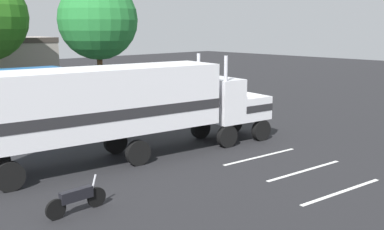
# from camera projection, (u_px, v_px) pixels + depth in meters

# --- Properties ---
(ground_plane) EXTENTS (120.00, 120.00, 0.00)m
(ground_plane) POSITION_uv_depth(u_px,v_px,m) (227.00, 137.00, 23.79)
(ground_plane) COLOR #232326
(lane_stripe_near) EXTENTS (4.38, 0.72, 0.01)m
(lane_stripe_near) POSITION_uv_depth(u_px,v_px,m) (260.00, 157.00, 20.20)
(lane_stripe_near) COLOR silver
(lane_stripe_near) RESTS_ON ground_plane
(lane_stripe_mid) EXTENTS (4.38, 0.72, 0.01)m
(lane_stripe_mid) POSITION_uv_depth(u_px,v_px,m) (305.00, 171.00, 18.23)
(lane_stripe_mid) COLOR silver
(lane_stripe_mid) RESTS_ON ground_plane
(lane_stripe_far) EXTENTS (4.38, 0.79, 0.01)m
(lane_stripe_far) POSITION_uv_depth(u_px,v_px,m) (342.00, 192.00, 15.91)
(lane_stripe_far) COLOR silver
(lane_stripe_far) RESTS_ON ground_plane
(semi_truck) EXTENTS (14.37, 4.62, 4.50)m
(semi_truck) POSITION_uv_depth(u_px,v_px,m) (127.00, 103.00, 19.43)
(semi_truck) COLOR white
(semi_truck) RESTS_ON ground_plane
(person_bystander) EXTENTS (0.34, 0.46, 1.63)m
(person_bystander) POSITION_uv_depth(u_px,v_px,m) (115.00, 124.00, 22.81)
(person_bystander) COLOR black
(person_bystander) RESTS_ON ground_plane
(motorcycle) EXTENTS (2.11, 0.25, 1.12)m
(motorcycle) POSITION_uv_depth(u_px,v_px,m) (77.00, 198.00, 14.04)
(motorcycle) COLOR black
(motorcycle) RESTS_ON ground_plane
(tree_center) EXTENTS (6.25, 6.25, 9.48)m
(tree_center) POSITION_uv_depth(u_px,v_px,m) (98.00, 20.00, 34.62)
(tree_center) COLOR brown
(tree_center) RESTS_ON ground_plane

